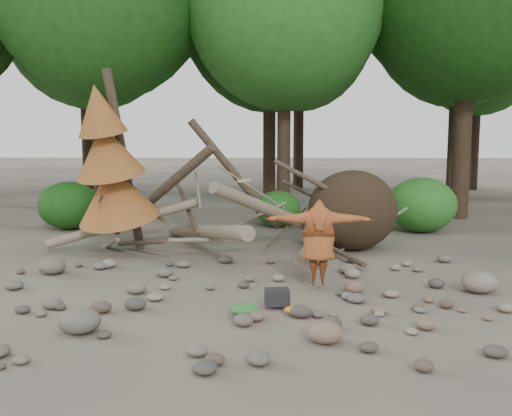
{
  "coord_description": "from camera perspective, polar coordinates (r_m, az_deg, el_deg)",
  "views": [
    {
      "loc": [
        0.61,
        -9.66,
        2.85
      ],
      "look_at": [
        0.3,
        1.5,
        1.4
      ],
      "focal_mm": 40.0,
      "sensor_mm": 36.0,
      "label": 1
    }
  ],
  "objects": [
    {
      "name": "frisbee_thrower",
      "position": [
        10.52,
        6.26,
        -3.43
      ],
      "size": [
        2.51,
        0.67,
        2.01
      ],
      "color": "brown",
      "rests_on": "ground"
    },
    {
      "name": "ground",
      "position": [
        10.09,
        -1.95,
        -9.01
      ],
      "size": [
        120.0,
        120.0,
        0.0
      ],
      "primitive_type": "plane",
      "color": "#514C44",
      "rests_on": "ground"
    },
    {
      "name": "boulder_mid_right",
      "position": [
        11.14,
        21.46,
        -6.91
      ],
      "size": [
        0.65,
        0.58,
        0.39
      ],
      "primitive_type": "ellipsoid",
      "color": "gray",
      "rests_on": "ground"
    },
    {
      "name": "cloth_green",
      "position": [
        9.03,
        -1.14,
        -10.39
      ],
      "size": [
        0.49,
        0.4,
        0.18
      ],
      "primitive_type": "ellipsoid",
      "color": "#2B6D2E",
      "rests_on": "ground"
    },
    {
      "name": "bush_right",
      "position": [
        17.35,
        16.24,
        0.31
      ],
      "size": [
        2.0,
        2.0,
        1.6
      ],
      "primitive_type": "ellipsoid",
      "color": "#2E7925",
      "rests_on": "ground"
    },
    {
      "name": "dead_conifer",
      "position": [
        13.57,
        -14.37,
        4.05
      ],
      "size": [
        2.06,
        2.16,
        4.35
      ],
      "color": "#4C3F30",
      "rests_on": "ground"
    },
    {
      "name": "deadfall_pile",
      "position": [
        14.1,
        7.32,
        -0.41
      ],
      "size": [
        8.55,
        5.24,
        3.3
      ],
      "color": "#332619",
      "rests_on": "ground"
    },
    {
      "name": "bush_left",
      "position": [
        18.06,
        -18.19,
        0.25
      ],
      "size": [
        1.8,
        1.8,
        1.44
      ],
      "primitive_type": "ellipsoid",
      "color": "#1A5015",
      "rests_on": "ground"
    },
    {
      "name": "cloth_orange",
      "position": [
        9.15,
        3.72,
        -10.42
      ],
      "size": [
        0.29,
        0.24,
        0.1
      ],
      "primitive_type": "ellipsoid",
      "color": "#C27121",
      "rests_on": "ground"
    },
    {
      "name": "boulder_front_left",
      "position": [
        8.73,
        -17.24,
        -10.7
      ],
      "size": [
        0.62,
        0.56,
        0.37
      ],
      "primitive_type": "ellipsoid",
      "color": "#635D53",
      "rests_on": "ground"
    },
    {
      "name": "boulder_mid_left",
      "position": [
        12.45,
        -19.75,
        -5.47
      ],
      "size": [
        0.57,
        0.51,
        0.34
      ],
      "primitive_type": "ellipsoid",
      "color": "#655E55",
      "rests_on": "ground"
    },
    {
      "name": "bush_mid",
      "position": [
        17.61,
        2.2,
        -0.08
      ],
      "size": [
        1.4,
        1.4,
        1.12
      ],
      "primitive_type": "ellipsoid",
      "color": "#24661D",
      "rests_on": "ground"
    },
    {
      "name": "backpack",
      "position": [
        9.5,
        2.12,
        -9.22
      ],
      "size": [
        0.43,
        0.31,
        0.27
      ],
      "primitive_type": "cube",
      "rotation": [
        0.0,
        0.0,
        0.12
      ],
      "color": "black",
      "rests_on": "ground"
    },
    {
      "name": "boulder_front_right",
      "position": [
        8.06,
        6.9,
        -12.23
      ],
      "size": [
        0.5,
        0.45,
        0.3
      ],
      "primitive_type": "ellipsoid",
      "color": "#7F634F",
      "rests_on": "ground"
    }
  ]
}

